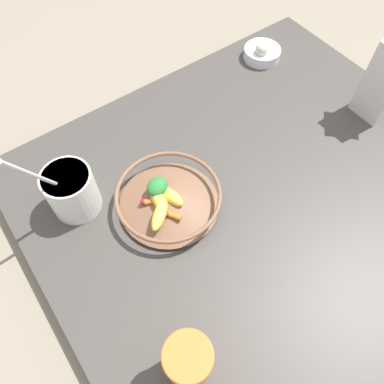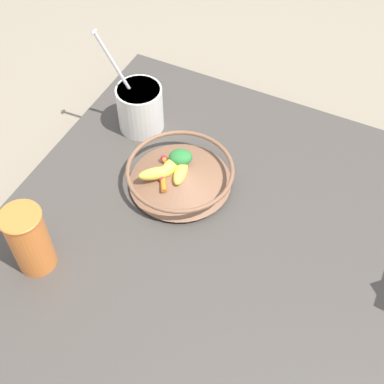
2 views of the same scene
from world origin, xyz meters
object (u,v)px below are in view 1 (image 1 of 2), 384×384
at_px(garlic_bowl, 262,53).
at_px(drinking_cup, 188,363).
at_px(fruit_bowl, 168,198).
at_px(yogurt_tub, 71,190).

bearing_deg(garlic_bowl, drinking_cup, 40.02).
distance_m(fruit_bowl, yogurt_tub, 0.22).
height_order(fruit_bowl, yogurt_tub, yogurt_tub).
relative_size(fruit_bowl, garlic_bowl, 2.19).
height_order(drinking_cup, garlic_bowl, drinking_cup).
bearing_deg(drinking_cup, fruit_bowl, -118.03).
height_order(fruit_bowl, garlic_bowl, fruit_bowl).
distance_m(fruit_bowl, drinking_cup, 0.36).
height_order(yogurt_tub, drinking_cup, yogurt_tub).
bearing_deg(drinking_cup, garlic_bowl, -139.98).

